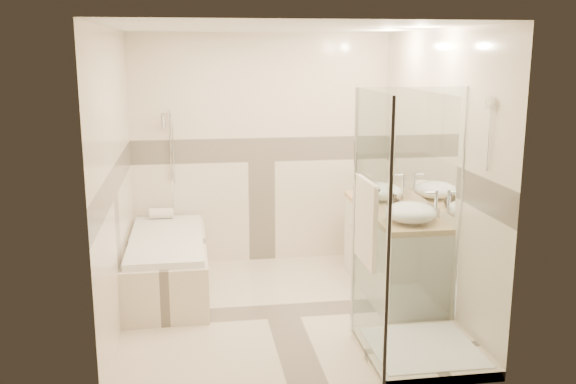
{
  "coord_description": "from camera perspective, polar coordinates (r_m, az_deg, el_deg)",
  "views": [
    {
      "loc": [
        -0.77,
        -5.39,
        2.32
      ],
      "look_at": [
        0.1,
        0.25,
        1.05
      ],
      "focal_mm": 40.0,
      "sensor_mm": 36.0,
      "label": 1
    }
  ],
  "objects": [
    {
      "name": "vessel_sink_far",
      "position": [
        5.66,
        10.86,
        -1.8
      ],
      "size": [
        0.45,
        0.45,
        0.18
      ],
      "primitive_type": "ellipsoid",
      "color": "white",
      "rests_on": "vanity"
    },
    {
      "name": "amenity_bottle_a",
      "position": [
        6.04,
        9.56,
        -0.96
      ],
      "size": [
        0.08,
        0.08,
        0.15
      ],
      "primitive_type": "imported",
      "rotation": [
        0.0,
        0.0,
        -0.16
      ],
      "color": "black",
      "rests_on": "vanity"
    },
    {
      "name": "shower_enclosure",
      "position": [
        5.04,
        10.53,
        -8.78
      ],
      "size": [
        0.96,
        0.93,
        2.04
      ],
      "color": "beige",
      "rests_on": "ground"
    },
    {
      "name": "folded_towels",
      "position": [
        6.81,
        7.42,
        0.33
      ],
      "size": [
        0.19,
        0.29,
        0.09
      ],
      "primitive_type": "cube",
      "rotation": [
        0.0,
        0.0,
        0.12
      ],
      "color": "white",
      "rests_on": "vanity"
    },
    {
      "name": "rolled_towel",
      "position": [
        6.96,
        -11.2,
        -1.88
      ],
      "size": [
        0.25,
        0.11,
        0.11
      ],
      "primitive_type": "cylinder",
      "rotation": [
        0.0,
        1.57,
        0.0
      ],
      "color": "white",
      "rests_on": "bathtub"
    },
    {
      "name": "amenity_bottle_b",
      "position": [
        6.12,
        9.32,
        -0.81
      ],
      "size": [
        0.13,
        0.13,
        0.15
      ],
      "primitive_type": "imported",
      "rotation": [
        0.0,
        0.0,
        0.11
      ],
      "color": "black",
      "rests_on": "vanity"
    },
    {
      "name": "faucet_far",
      "position": [
        5.72,
        12.93,
        -1.01
      ],
      "size": [
        0.11,
        0.03,
        0.28
      ],
      "color": "silver",
      "rests_on": "vanity"
    },
    {
      "name": "room",
      "position": [
        5.57,
        -0.08,
        1.55
      ],
      "size": [
        2.82,
        3.02,
        2.52
      ],
      "color": "beige",
      "rests_on": "ground"
    },
    {
      "name": "faucet_near",
      "position": [
        6.52,
        10.14,
        0.69
      ],
      "size": [
        0.11,
        0.03,
        0.26
      ],
      "color": "silver",
      "rests_on": "vanity"
    },
    {
      "name": "vessel_sink_near",
      "position": [
        6.46,
        8.3,
        0.04
      ],
      "size": [
        0.43,
        0.43,
        0.17
      ],
      "primitive_type": "ellipsoid",
      "color": "white",
      "rests_on": "vanity"
    },
    {
      "name": "vanity",
      "position": [
        6.29,
        9.23,
        -5.15
      ],
      "size": [
        0.58,
        1.62,
        0.85
      ],
      "color": "silver",
      "rests_on": "ground"
    },
    {
      "name": "bathtub",
      "position": [
        6.37,
        -10.67,
        -6.1
      ],
      "size": [
        0.75,
        1.7,
        0.56
      ],
      "color": "beige",
      "rests_on": "ground"
    }
  ]
}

